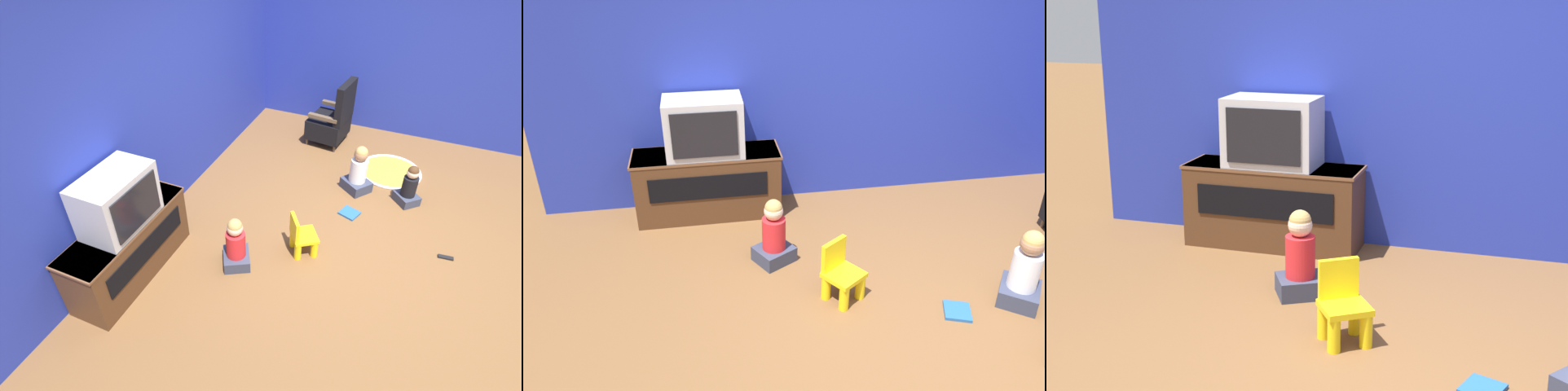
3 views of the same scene
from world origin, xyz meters
TOP-DOWN VIEW (x-y plane):
  - ground_plane at (0.00, 0.00)m, footprint 30.00×30.00m
  - wall_back at (-0.19, 2.14)m, footprint 5.62×0.12m
  - wall_right at (2.56, -0.40)m, footprint 0.12×5.20m
  - tv_cabinet at (-1.42, 1.84)m, footprint 1.36×0.45m
  - television at (-1.42, 1.83)m, footprint 0.69×0.43m
  - black_armchair at (1.83, 0.75)m, footprint 0.62×0.58m
  - yellow_kid_chair at (-0.50, 0.42)m, footprint 0.36×0.35m
  - play_mat at (1.37, -0.20)m, footprint 0.82×0.82m
  - child_watching_left at (0.78, -0.48)m, footprint 0.35×0.35m
  - child_watching_center at (0.80, 0.13)m, footprint 0.41×0.42m
  - child_watching_right at (-0.93, 0.96)m, footprint 0.38×0.37m
  - book at (0.30, 0.09)m, footprint 0.24×0.25m
  - remote_control at (-0.01, -0.99)m, footprint 0.06×0.15m

SIDE VIEW (x-z plane):
  - ground_plane at x=0.00m, z-range 0.00..0.00m
  - play_mat at x=1.37m, z-range -0.01..0.03m
  - remote_control at x=-0.01m, z-range 0.00..0.02m
  - book at x=0.30m, z-range 0.00..0.02m
  - yellow_kid_chair at x=-0.50m, z-range -0.04..0.42m
  - child_watching_left at x=0.78m, z-range -0.03..0.48m
  - child_watching_right at x=-0.93m, z-range -0.04..0.54m
  - child_watching_center at x=0.80m, z-range -0.04..0.57m
  - tv_cabinet at x=-1.42m, z-range 0.01..0.65m
  - black_armchair at x=1.83m, z-range -0.11..0.83m
  - television at x=-1.42m, z-range 0.64..1.16m
  - wall_back at x=-0.19m, z-range 0.00..2.59m
  - wall_right at x=2.56m, z-range 0.00..2.59m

